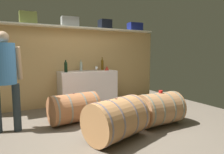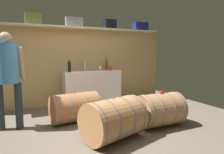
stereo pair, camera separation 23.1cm
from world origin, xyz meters
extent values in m
cube|color=#6A5F51|center=(0.00, 0.55, -0.01)|extent=(6.36, 7.59, 0.02)
cube|color=tan|center=(0.00, 2.19, 0.98)|extent=(5.16, 0.10, 1.95)
cube|color=silver|center=(0.00, 2.04, 1.97)|extent=(4.75, 0.40, 0.03)
cube|color=olive|center=(-0.93, 2.04, 2.12)|extent=(0.36, 0.21, 0.27)
cube|color=gray|center=(0.01, 2.04, 2.11)|extent=(0.42, 0.23, 0.24)
cube|color=black|center=(0.96, 2.04, 2.11)|extent=(0.31, 0.31, 0.24)
cube|color=navy|center=(1.93, 2.04, 2.10)|extent=(0.41, 0.28, 0.22)
cube|color=white|center=(0.38, 1.85, 0.45)|extent=(1.42, 0.58, 0.90)
cylinder|color=black|center=(-0.20, 1.73, 1.00)|extent=(0.08, 0.08, 0.20)
sphere|color=black|center=(-0.20, 1.73, 1.11)|extent=(0.07, 0.07, 0.07)
cylinder|color=black|center=(-0.20, 1.73, 1.15)|extent=(0.03, 0.03, 0.06)
cylinder|color=brown|center=(0.84, 1.95, 1.02)|extent=(0.07, 0.07, 0.23)
sphere|color=brown|center=(0.84, 1.95, 1.14)|extent=(0.07, 0.07, 0.07)
cylinder|color=brown|center=(0.84, 1.95, 1.20)|extent=(0.02, 0.02, 0.09)
cylinder|color=#B2C2B8|center=(0.26, 1.98, 0.99)|extent=(0.07, 0.07, 0.18)
sphere|color=#B2C2B8|center=(0.26, 1.98, 1.10)|extent=(0.07, 0.07, 0.07)
cylinder|color=#B2C2B8|center=(0.26, 1.98, 1.14)|extent=(0.02, 0.02, 0.07)
cylinder|color=white|center=(0.55, 1.68, 0.90)|extent=(0.06, 0.06, 0.00)
cylinder|color=white|center=(0.55, 1.68, 0.93)|extent=(0.01, 0.01, 0.06)
sphere|color=white|center=(0.55, 1.68, 0.99)|extent=(0.08, 0.08, 0.08)
sphere|color=maroon|center=(0.55, 1.68, 0.98)|extent=(0.05, 0.05, 0.05)
cone|color=red|center=(0.90, 1.79, 0.96)|extent=(0.11, 0.11, 0.11)
cylinder|color=#A6754C|center=(1.09, -0.04, 0.30)|extent=(0.82, 0.61, 0.60)
cylinder|color=slate|center=(0.75, -0.05, 0.30)|extent=(0.04, 0.61, 0.61)
cylinder|color=slate|center=(0.96, -0.04, 0.30)|extent=(0.04, 0.61, 0.61)
cylinder|color=slate|center=(1.22, -0.04, 0.30)|extent=(0.04, 0.61, 0.61)
cylinder|color=slate|center=(1.43, -0.04, 0.30)|extent=(0.04, 0.61, 0.61)
cylinder|color=#934240|center=(1.09, -0.04, 0.61)|extent=(0.04, 0.04, 0.01)
cylinder|color=#A6673F|center=(-0.29, 0.82, 0.28)|extent=(0.98, 0.67, 0.56)
cylinder|color=slate|center=(-0.67, 0.77, 0.28)|extent=(0.10, 0.57, 0.57)
cylinder|color=slate|center=(-0.44, 0.80, 0.28)|extent=(0.10, 0.57, 0.57)
cylinder|color=slate|center=(-0.15, 0.84, 0.28)|extent=(0.10, 0.57, 0.57)
cylinder|color=slate|center=(0.09, 0.87, 0.28)|extent=(0.10, 0.57, 0.57)
cylinder|color=brown|center=(-0.29, 0.82, 0.57)|extent=(0.04, 0.04, 0.01)
cylinder|color=#B07B4B|center=(0.06, -0.24, 0.32)|extent=(1.06, 0.88, 0.64)
cylinder|color=slate|center=(-0.30, -0.35, 0.32)|extent=(0.22, 0.63, 0.65)
cylinder|color=slate|center=(-0.08, -0.28, 0.32)|extent=(0.22, 0.63, 0.65)
cylinder|color=slate|center=(0.20, -0.19, 0.32)|extent=(0.22, 0.63, 0.65)
cylinder|color=slate|center=(0.43, -0.12, 0.32)|extent=(0.22, 0.63, 0.65)
cylinder|color=#8D5745|center=(0.06, -0.24, 0.65)|extent=(0.04, 0.04, 0.01)
cylinder|color=red|center=(1.12, -0.04, 0.63)|extent=(0.07, 0.07, 0.04)
cylinder|color=#263035|center=(-1.29, 0.85, 0.41)|extent=(0.13, 0.13, 0.82)
cylinder|color=#263035|center=(-1.58, 0.91, 0.41)|extent=(0.13, 0.13, 0.82)
cylinder|color=#4688D0|center=(-1.44, 0.88, 1.17)|extent=(0.36, 0.36, 0.68)
sphere|color=tan|center=(-1.44, 0.88, 1.60)|extent=(0.20, 0.20, 0.20)
cylinder|color=tan|center=(-1.21, 0.94, 1.17)|extent=(0.13, 0.22, 0.58)
camera|label=1|loc=(-1.36, -2.85, 1.33)|focal=31.80mm
camera|label=2|loc=(-1.15, -2.95, 1.33)|focal=31.80mm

